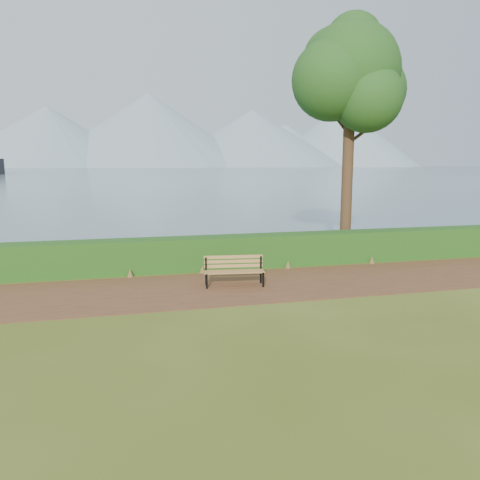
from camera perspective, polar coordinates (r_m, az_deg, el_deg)
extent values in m
plane|color=#465418|center=(12.32, 2.06, -5.91)|extent=(140.00, 140.00, 0.00)
cube|color=#58301E|center=(12.60, 1.68, -5.54)|extent=(40.00, 3.40, 0.01)
cube|color=#193F12|center=(14.66, -0.73, -1.43)|extent=(32.00, 0.85, 1.00)
cube|color=#485C74|center=(271.46, -13.40, 8.42)|extent=(700.00, 510.00, 0.00)
cone|color=#778E9F|center=(410.88, -22.34, 11.57)|extent=(160.00, 160.00, 48.00)
cone|color=#778E9F|center=(418.00, -11.01, 13.00)|extent=(190.00, 190.00, 62.00)
cone|color=#778E9F|center=(427.29, 1.48, 12.27)|extent=(170.00, 170.00, 50.00)
cone|color=#778E9F|center=(468.60, 12.07, 12.31)|extent=(150.00, 150.00, 58.00)
cone|color=#778E9F|center=(441.70, -15.09, 10.89)|extent=(120.00, 120.00, 35.00)
cone|color=#778E9F|center=(462.86, 5.51, 11.39)|extent=(130.00, 130.00, 40.00)
cube|color=black|center=(12.24, -4.08, -5.07)|extent=(0.05, 0.06, 0.40)
cube|color=black|center=(12.57, -4.17, -3.83)|extent=(0.05, 0.06, 0.76)
cube|color=black|center=(12.38, -4.13, -4.07)|extent=(0.10, 0.46, 0.04)
cube|color=black|center=(12.39, 2.84, -4.87)|extent=(0.05, 0.06, 0.40)
cube|color=black|center=(12.72, 2.55, -3.65)|extent=(0.05, 0.06, 0.76)
cube|color=black|center=(12.54, 2.70, -3.89)|extent=(0.10, 0.46, 0.04)
cube|color=#A36A3F|center=(12.27, -0.61, -4.05)|extent=(1.59, 0.28, 0.03)
cube|color=#A36A3F|center=(12.38, -0.67, -3.93)|extent=(1.59, 0.28, 0.03)
cube|color=#A36A3F|center=(12.49, -0.72, -3.81)|extent=(1.59, 0.28, 0.03)
cube|color=#A36A3F|center=(12.60, -0.78, -3.70)|extent=(1.59, 0.28, 0.03)
cube|color=#A36A3F|center=(12.62, -0.80, -3.17)|extent=(1.59, 0.24, 0.09)
cube|color=#A36A3F|center=(12.60, -0.81, -2.62)|extent=(1.59, 0.24, 0.09)
cube|color=#A36A3F|center=(12.57, -0.81, -2.07)|extent=(1.59, 0.24, 0.09)
cylinder|color=#3A2818|center=(16.92, 13.03, 9.85)|extent=(0.38, 0.38, 6.92)
sphere|color=#184316|center=(17.20, 13.40, 19.48)|extent=(3.27, 3.27, 3.27)
sphere|color=#184316|center=(17.75, 15.50, 17.19)|extent=(2.50, 2.50, 2.50)
sphere|color=#184316|center=(16.64, 11.16, 18.57)|extent=(2.69, 2.69, 2.69)
sphere|color=#184316|center=(16.59, 15.28, 16.44)|extent=(2.31, 2.31, 2.31)
sphere|color=#184316|center=(17.64, 11.37, 20.88)|extent=(2.11, 2.11, 2.11)
sphere|color=#184316|center=(17.52, 13.68, 22.49)|extent=(1.92, 1.92, 1.92)
cylinder|color=#3A2818|center=(17.14, 14.44, 12.36)|extent=(1.01, 0.12, 0.76)
cylinder|color=#3A2818|center=(16.90, 11.84, 14.13)|extent=(0.78, 0.36, 0.69)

